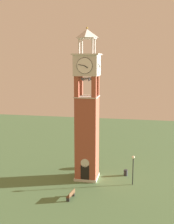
{
  "coord_description": "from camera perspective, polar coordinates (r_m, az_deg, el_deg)",
  "views": [
    {
      "loc": [
        7.31,
        -36.75,
        15.64
      ],
      "look_at": [
        0.0,
        0.0,
        8.88
      ],
      "focal_mm": 48.08,
      "sensor_mm": 36.0,
      "label": 1
    }
  ],
  "objects": [
    {
      "name": "clock_tower",
      "position": [
        38.21,
        -0.0,
        -1.07
      ],
      "size": [
        3.31,
        3.31,
        19.35
      ],
      "color": "#9E4C38",
      "rests_on": "ground"
    },
    {
      "name": "trash_bin",
      "position": [
        41.56,
        7.37,
        -11.37
      ],
      "size": [
        0.52,
        0.52,
        0.8
      ],
      "primitive_type": "cylinder",
      "color": "#2D2D33",
      "rests_on": "ground"
    },
    {
      "name": "park_bench",
      "position": [
        35.01,
        -3.06,
        -15.44
      ],
      "size": [
        0.69,
        1.65,
        0.95
      ],
      "color": "brown",
      "rests_on": "ground"
    },
    {
      "name": "ground",
      "position": [
        40.6,
        -0.0,
        -12.43
      ],
      "size": [
        80.0,
        80.0,
        0.0
      ],
      "primitive_type": "plane",
      "color": "#517547"
    },
    {
      "name": "lamp_post",
      "position": [
        38.13,
        8.76,
        -9.87
      ],
      "size": [
        0.36,
        0.36,
        3.76
      ],
      "color": "black",
      "rests_on": "ground"
    },
    {
      "name": "shrub_near_entry",
      "position": [
        43.76,
        -0.55,
        -10.08
      ],
      "size": [
        1.18,
        1.18,
        0.91
      ],
      "primitive_type": "ellipsoid",
      "color": "#336638",
      "rests_on": "ground"
    }
  ]
}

